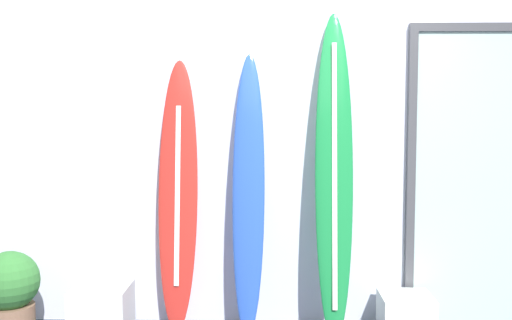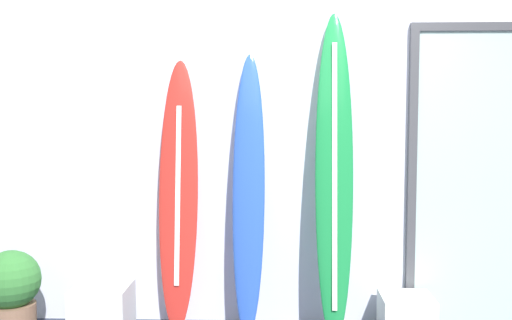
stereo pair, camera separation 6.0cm
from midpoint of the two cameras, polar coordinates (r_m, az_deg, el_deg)
wall_back at (r=4.33m, az=2.17°, el=2.58°), size 7.20×0.20×2.80m
surfboard_crimson at (r=4.17m, az=-7.26°, el=-3.46°), size 0.30×0.28×1.94m
surfboard_cobalt at (r=4.07m, az=-0.31°, el=-3.51°), size 0.24×0.36×1.98m
surfboard_emerald at (r=4.03m, az=8.15°, el=-1.56°), size 0.28×0.45×2.27m
display_block_left at (r=4.32m, az=15.03°, el=-14.62°), size 0.37×0.37×0.28m
display_block_center at (r=4.29m, az=-14.54°, el=-14.21°), size 0.39×0.39×0.36m
glass_door at (r=4.50m, az=21.59°, el=-1.09°), size 1.04×0.06×2.20m
potted_plant at (r=4.37m, az=-22.66°, el=-11.91°), size 0.40×0.40×0.62m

